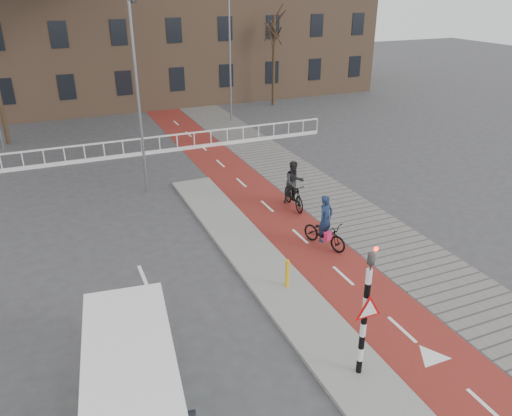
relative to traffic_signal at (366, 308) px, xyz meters
name	(u,v)px	position (x,y,z in m)	size (l,w,h in m)	color
ground	(336,322)	(0.60, 2.02, -1.99)	(120.00, 120.00, 0.00)	#38383A
bike_lane	(249,190)	(2.10, 12.02, -1.98)	(2.50, 60.00, 0.01)	maroon
sidewalk	(303,181)	(4.90, 12.02, -1.98)	(3.00, 60.00, 0.01)	slate
curb_island	(257,259)	(-0.10, 6.02, -1.93)	(1.80, 16.00, 0.12)	gray
traffic_signal	(366,308)	(0.00, 0.00, 0.00)	(0.80, 0.80, 3.68)	black
bollard	(287,273)	(0.06, 4.05, -1.41)	(0.12, 0.12, 0.91)	gold
cyclist_near	(325,230)	(2.54, 6.02, -1.33)	(1.26, 1.99, 1.95)	black
cyclist_far	(294,189)	(3.05, 9.46, -1.13)	(0.92, 1.95, 2.05)	black
van	(132,384)	(-5.20, 0.78, -0.96)	(2.36, 4.73, 1.95)	white
railing	(85,157)	(-4.40, 19.02, -1.68)	(28.00, 0.10, 0.99)	silver
tree_right	(274,62)	(10.45, 27.38, 1.27)	(0.23, 0.23, 6.53)	#2E2114
streetlight_near	(139,102)	(-2.24, 13.77, 2.11)	(0.12, 0.12, 8.19)	slate
streetlight_right	(230,55)	(5.76, 24.12, 2.37)	(0.12, 0.12, 8.72)	slate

